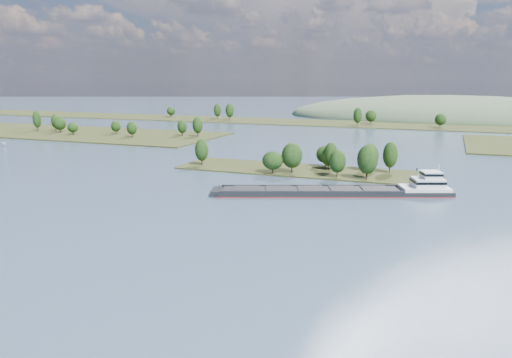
% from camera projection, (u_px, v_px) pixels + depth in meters
% --- Properties ---
extents(ground, '(1800.00, 1800.00, 0.00)m').
position_uv_depth(ground, '(239.00, 203.00, 158.28)').
color(ground, '#3D5369').
rests_on(ground, ground).
extents(tree_island, '(100.00, 31.55, 14.68)m').
position_uv_depth(tree_island, '(310.00, 162.00, 208.43)').
color(tree_island, '#2B3216').
rests_on(tree_island, ground).
extents(left_bank, '(300.00, 80.00, 16.30)m').
position_uv_depth(left_bank, '(28.00, 130.00, 366.64)').
color(left_bank, '#2B3216').
rests_on(left_bank, ground).
extents(back_shoreline, '(900.00, 60.00, 16.22)m').
position_uv_depth(back_shoreline, '(380.00, 124.00, 411.03)').
color(back_shoreline, '#2B3216').
rests_on(back_shoreline, ground).
extents(hill_west, '(320.00, 160.00, 44.00)m').
position_uv_depth(hill_west, '(449.00, 118.00, 484.31)').
color(hill_west, '#455A3E').
rests_on(hill_west, ground).
extents(cargo_barge, '(79.33, 38.19, 11.00)m').
position_uv_depth(cargo_barge, '(349.00, 190.00, 169.62)').
color(cargo_barge, black).
rests_on(cargo_barge, ground).
extents(motorboat, '(5.65, 4.51, 2.08)m').
position_uv_depth(motorboat, '(4.00, 144.00, 288.73)').
color(motorboat, silver).
rests_on(motorboat, ground).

